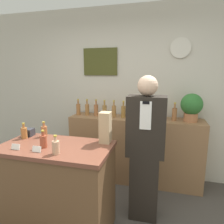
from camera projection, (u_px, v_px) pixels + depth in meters
name	position (u px, v px, depth m)	size (l,w,h in m)	color
back_wall	(124.00, 94.00, 3.26)	(5.20, 0.09, 2.70)	beige
back_shelf	(134.00, 150.00, 3.12)	(2.01, 0.42, 1.02)	#8E6642
display_counter	(58.00, 189.00, 2.12)	(1.14, 0.63, 0.97)	brown
shopkeeper	(145.00, 150.00, 2.26)	(0.42, 0.26, 1.67)	black
potted_plant	(192.00, 106.00, 2.77)	(0.30, 0.30, 0.39)	#B27047
paper_bag	(105.00, 127.00, 2.08)	(0.11, 0.13, 0.33)	tan
price_card_left	(16.00, 147.00, 1.91)	(0.09, 0.02, 0.06)	white
price_card_right	(37.00, 149.00, 1.86)	(0.09, 0.02, 0.06)	white
gift_box	(29.00, 132.00, 2.33)	(0.11, 0.12, 0.08)	#2D2D33
counter_bottle_0	(24.00, 133.00, 2.23)	(0.07, 0.07, 0.18)	#A66834
counter_bottle_1	(44.00, 131.00, 2.29)	(0.07, 0.07, 0.18)	#A56138
counter_bottle_2	(43.00, 141.00, 1.96)	(0.07, 0.07, 0.18)	brown
counter_bottle_3	(56.00, 147.00, 1.80)	(0.07, 0.07, 0.18)	tan
shelf_bottle_0	(78.00, 109.00, 3.22)	(0.07, 0.07, 0.26)	#9F6637
shelf_bottle_1	(87.00, 109.00, 3.20)	(0.07, 0.07, 0.26)	#9E6C3A
shelf_bottle_2	(96.00, 110.00, 3.17)	(0.07, 0.07, 0.26)	#9F633B
shelf_bottle_3	(105.00, 110.00, 3.10)	(0.07, 0.07, 0.26)	olive
shelf_bottle_4	(114.00, 111.00, 3.07)	(0.07, 0.07, 0.26)	#9C6F3C
shelf_bottle_5	(123.00, 111.00, 3.03)	(0.07, 0.07, 0.26)	olive
shelf_bottle_6	(133.00, 112.00, 3.00)	(0.07, 0.07, 0.26)	#A16C3A
shelf_bottle_7	(143.00, 112.00, 2.98)	(0.07, 0.07, 0.26)	#986432
shelf_bottle_8	(153.00, 113.00, 2.92)	(0.07, 0.07, 0.26)	#A0643F
shelf_bottle_9	(164.00, 113.00, 2.88)	(0.07, 0.07, 0.26)	#A36636
shelf_bottle_10	(174.00, 114.00, 2.86)	(0.07, 0.07, 0.26)	#A0673D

